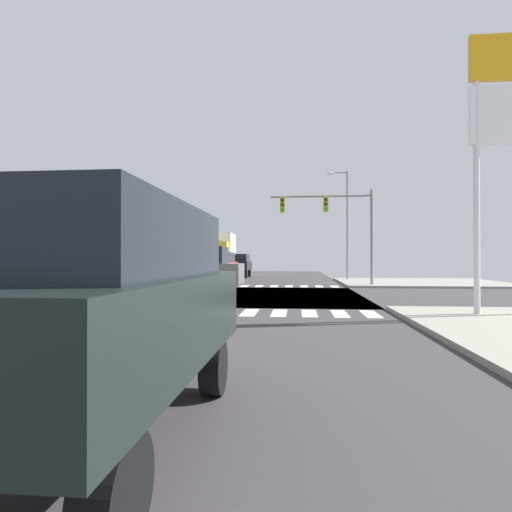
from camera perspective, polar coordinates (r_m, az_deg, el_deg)
The scene contains 16 objects.
ground at distance 22.35m, azimuth -4.49°, elevation -5.12°, with size 90.00×90.00×0.05m.
sidewalk_corner_ne at distance 35.16m, azimuth 20.63°, elevation -3.24°, with size 12.00×12.00×0.14m.
sidewalk_corner_nw at distance 37.95m, azimuth -20.87°, elevation -3.03°, with size 12.00×12.00×0.14m.
crosswalk_near at distance 15.31m, azimuth -10.27°, elevation -7.16°, with size 13.50×2.00×0.01m.
crosswalk_far at distance 29.57m, azimuth -2.48°, elevation -3.92°, with size 13.50×2.00×0.01m.
traffic_signal_mast at distance 29.68m, azimuth 9.82°, elevation 5.29°, with size 6.80×0.55×6.43m.
gas_station_sign at distance 15.68m, azimuth 28.91°, elevation 15.16°, with size 1.60×0.20×8.62m.
street_lamp at distance 37.85m, azimuth 11.50°, elevation 5.09°, with size 1.78×0.32×9.26m.
bank_building at distance 42.15m, azimuth -23.30°, elevation 0.27°, with size 12.33×10.04×4.59m.
sedan_nearside_1 at distance 60.37m, azimuth -2.86°, elevation -1.10°, with size 1.80×4.30×1.88m.
sedan_farside_2 at distance 43.86m, azimuth -6.10°, elevation -1.34°, with size 1.80×4.30×1.88m.
suv_crossing_1 at distance 19.03m, azimuth -8.78°, elevation -1.65°, with size 4.60×1.96×2.34m.
suv_trailing_3 at distance 4.59m, azimuth -19.13°, elevation -5.41°, with size 1.96×4.60×2.34m.
box_truck_middle_1 at distance 51.19m, azimuth -4.40°, elevation 0.41°, with size 2.40×7.20×4.85m.
suv_outer_4 at distance 43.97m, azimuth -2.10°, elevation -0.97°, with size 1.96×4.60×2.34m.
suv_inner_5 at distance 33.26m, azimuth -4.61°, elevation -1.14°, with size 1.96×4.60×2.34m.
Camera 1 is at (3.91, -21.93, 1.79)m, focal length 30.68 mm.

